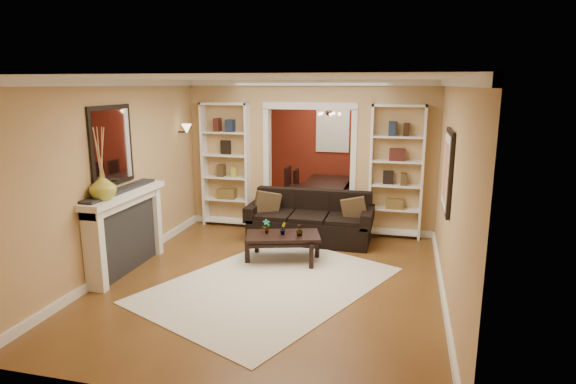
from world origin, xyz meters
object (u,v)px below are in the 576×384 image
(bookshelf_left, at_px, (226,165))
(dining_table, at_px, (327,195))
(coffee_table, at_px, (283,247))
(sofa, at_px, (310,217))
(bookshelf_right, at_px, (396,172))
(fireplace, at_px, (127,232))

(bookshelf_left, xyz_separation_m, dining_table, (1.65, 1.70, -0.86))
(coffee_table, distance_m, dining_table, 3.33)
(sofa, height_order, dining_table, sofa)
(coffee_table, bearing_deg, bookshelf_right, 28.99)
(bookshelf_right, bearing_deg, sofa, -157.31)
(bookshelf_right, distance_m, fireplace, 4.47)
(dining_table, bearing_deg, bookshelf_right, -139.52)
(sofa, bearing_deg, dining_table, 91.67)
(bookshelf_right, height_order, fireplace, bookshelf_right)
(sofa, relative_size, coffee_table, 1.93)
(coffee_table, bearing_deg, bookshelf_left, 116.40)
(bookshelf_left, bearing_deg, bookshelf_right, 0.00)
(sofa, xyz_separation_m, fireplace, (-2.25, -1.95, 0.17))
(bookshelf_left, distance_m, bookshelf_right, 3.10)
(fireplace, height_order, dining_table, fireplace)
(bookshelf_left, bearing_deg, sofa, -18.71)
(bookshelf_right, bearing_deg, dining_table, 130.48)
(sofa, relative_size, bookshelf_right, 0.92)
(sofa, distance_m, coffee_table, 1.08)
(sofa, bearing_deg, bookshelf_left, 161.29)
(bookshelf_left, relative_size, fireplace, 1.35)
(coffee_table, height_order, fireplace, fireplace)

